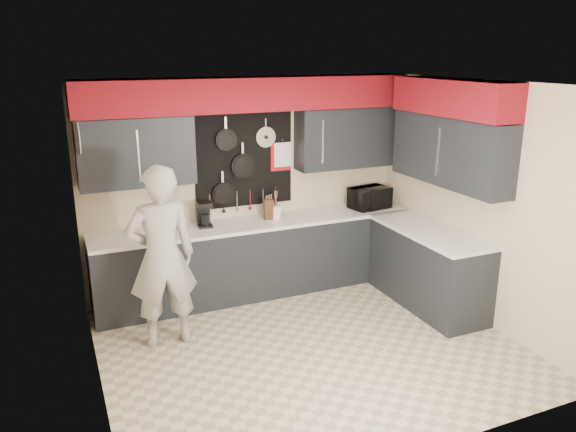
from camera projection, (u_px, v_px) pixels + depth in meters
name	position (u px, v px, depth m)	size (l,w,h in m)	color
ground	(308.00, 346.00, 5.70)	(4.00, 4.00, 0.00)	beige
back_wall_assembly	(252.00, 128.00, 6.54)	(4.00, 0.36, 2.60)	beige
right_wall_assembly	(454.00, 141.00, 6.08)	(0.36, 3.50, 2.60)	beige
left_wall_assembly	(88.00, 248.00, 4.57)	(0.05, 3.50, 2.60)	beige
base_cabinets	(305.00, 260.00, 6.75)	(3.95, 2.20, 0.92)	black
microwave	(370.00, 198.00, 7.22)	(0.49, 0.33, 0.27)	black
knife_block	(268.00, 209.00, 6.77)	(0.11, 0.11, 0.24)	#372411
utensil_crock	(276.00, 212.00, 6.79)	(0.12, 0.12, 0.16)	white
coffee_maker	(204.00, 213.00, 6.48)	(0.17, 0.21, 0.29)	black
person	(162.00, 257.00, 5.51)	(0.68, 0.45, 1.86)	#A0A09E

